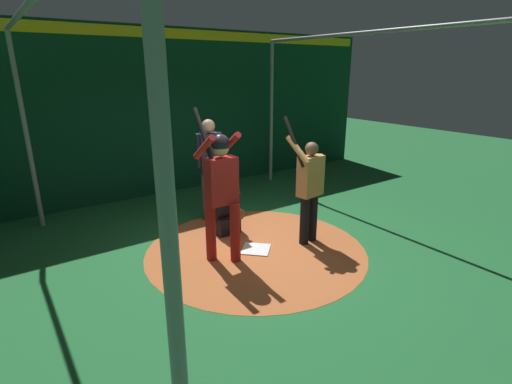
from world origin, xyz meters
The scene contains 9 objects.
ground_plane centered at (0.00, 0.00, 0.00)m, with size 27.80×27.80×0.00m, color #216633.
dirt_circle centered at (0.00, 0.00, 0.00)m, with size 3.41×3.41×0.01m, color #B76033.
home_plate centered at (0.00, 0.00, 0.01)m, with size 0.42×0.42×0.01m, color white.
batter centered at (-0.02, -0.58, 1.15)m, with size 0.68×0.49×2.19m.
catcher centered at (-0.83, -0.03, 0.39)m, with size 0.58×0.40×0.98m.
umpire centered at (-1.57, 0.08, 1.05)m, with size 0.23×0.49×1.86m.
visitor centered at (0.23, 0.86, 0.95)m, with size 0.55×0.53×2.02m.
back_wall centered at (-3.69, 0.00, 1.78)m, with size 0.23×11.80×3.54m.
cage_frame centered at (0.00, 0.00, 2.33)m, with size 6.13×5.25×3.33m.
Camera 1 is at (4.46, -3.14, 2.71)m, focal length 27.05 mm.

